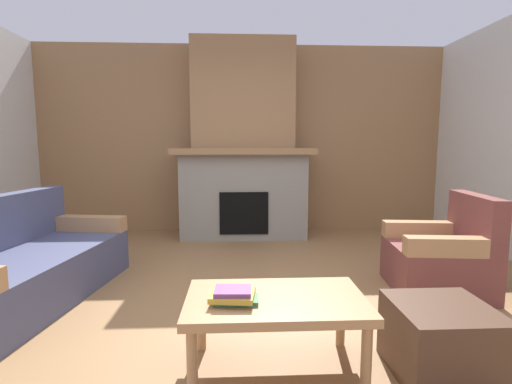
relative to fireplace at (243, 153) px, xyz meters
The scene contains 8 objects.
ground 2.87m from the fireplace, 90.00° to the right, with size 9.00×9.00×0.00m, color olive.
wall_back_wood_panel 0.42m from the fireplace, 90.00° to the left, with size 6.00×0.12×2.70m, color #997047.
fireplace is the anchor object (origin of this frame).
couch 3.01m from the fireplace, 129.62° to the right, with size 1.11×1.91×0.85m.
armchair 2.89m from the fireplace, 51.80° to the right, with size 0.84×0.84×0.85m.
coffee_table 3.38m from the fireplace, 87.79° to the right, with size 1.00×0.60×0.43m.
ottoman 3.67m from the fireplace, 72.96° to the right, with size 0.52×0.52×0.40m, color #4C3323.
book_stack_near_edge 3.42m from the fireplace, 91.83° to the right, with size 0.27×0.24×0.08m.
Camera 1 is at (-0.08, -2.68, 1.27)m, focal length 26.62 mm.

